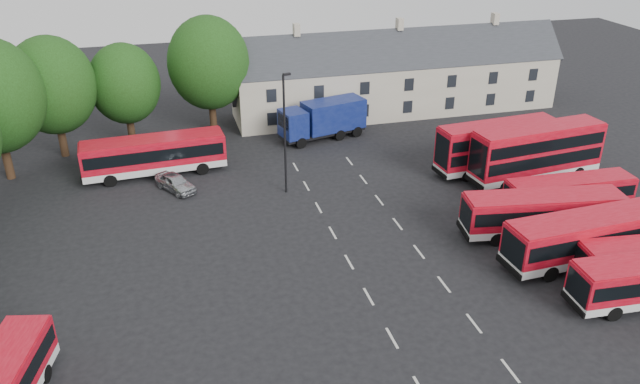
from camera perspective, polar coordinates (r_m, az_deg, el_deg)
The scene contains 13 objects.
ground at distance 40.19m, azimuth 3.54°, elevation -7.90°, with size 140.00×140.00×0.00m, color black.
lane_markings at distance 42.48m, azimuth 5.92°, elevation -5.91°, with size 5.15×33.80×0.01m.
treeline at distance 54.09m, azimuth -24.84°, elevation 6.82°, with size 29.92×32.59×12.01m.
terrace_houses at distance 68.83m, azimuth 7.02°, elevation 10.42°, with size 35.70×7.13×10.06m.
bus_row_c at distance 44.51m, azimuth 23.59°, elevation -3.55°, with size 12.15×3.44×3.40m.
bus_row_d at distance 46.59m, azimuth 19.72°, elevation -1.65°, with size 11.50×4.24×3.18m.
bus_row_e at distance 50.74m, azimuth 21.83°, elevation 0.02°, with size 9.97×2.66×2.80m.
bus_dd_south at distance 54.99m, azimuth 19.22°, elevation 3.66°, with size 11.80×3.83×4.75m.
bus_dd_north at distance 55.77m, azimuth 15.89°, elevation 4.25°, with size 10.94×3.34×4.42m.
bus_north at distance 54.94m, azimuth -14.94°, elevation 3.47°, with size 12.05×3.50×3.36m.
box_truck at distance 61.01m, azimuth 0.34°, elevation 6.76°, with size 8.88×4.62×3.72m.
silver_car at distance 52.18m, azimuth -13.09°, elevation 0.86°, with size 1.66×4.13×1.41m, color #B5B8BD.
lamppost at distance 48.82m, azimuth -3.22°, elevation 5.56°, with size 0.69×0.37×9.87m.
Camera 1 is at (-10.88, -31.37, 22.65)m, focal length 35.00 mm.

